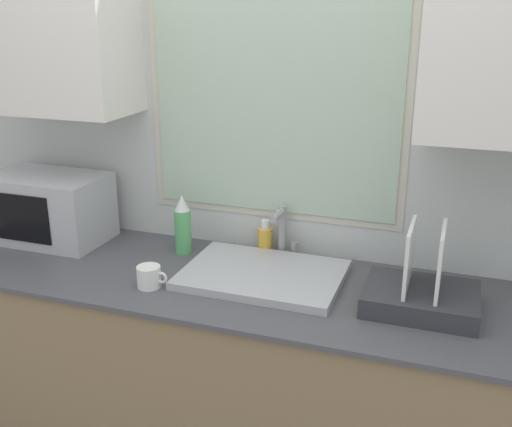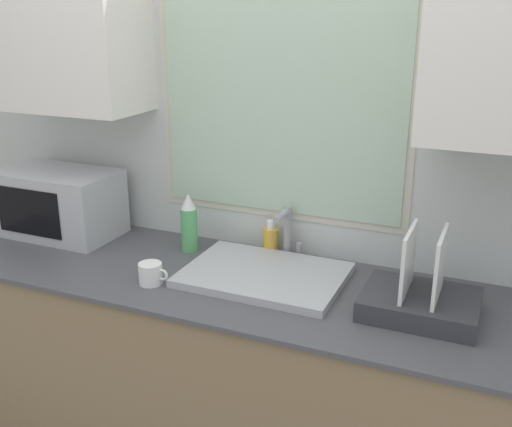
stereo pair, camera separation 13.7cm
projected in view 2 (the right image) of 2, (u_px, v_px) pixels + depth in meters
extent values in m
cube|color=#8C7251|center=(247.00, 390.00, 2.36)|extent=(2.46, 0.66, 0.92)
cube|color=#4C4C51|center=(246.00, 283.00, 2.21)|extent=(2.49, 0.69, 0.02)
cube|color=silver|center=(282.00, 163.00, 2.40)|extent=(6.00, 0.06, 2.60)
cube|color=beige|center=(280.00, 107.00, 2.30)|extent=(1.04, 0.01, 0.90)
cube|color=#B2CCB2|center=(280.00, 107.00, 2.29)|extent=(0.98, 0.01, 0.84)
cube|color=white|center=(67.00, 30.00, 2.39)|extent=(0.61, 0.32, 0.63)
cube|color=#B2B2B7|center=(264.00, 275.00, 2.22)|extent=(0.58, 0.42, 0.03)
cylinder|color=#99999E|center=(287.00, 231.00, 2.40)|extent=(0.03, 0.03, 0.21)
cylinder|color=#99999E|center=(282.00, 215.00, 2.31)|extent=(0.03, 0.13, 0.03)
cylinder|color=#99999E|center=(299.00, 250.00, 2.40)|extent=(0.02, 0.02, 0.06)
cube|color=#B2B2B7|center=(60.00, 203.00, 2.62)|extent=(0.50, 0.31, 0.29)
cube|color=black|center=(28.00, 212.00, 2.50)|extent=(0.33, 0.01, 0.20)
cube|color=#333338|center=(420.00, 304.00, 1.95)|extent=(0.37, 0.29, 0.07)
cube|color=white|center=(408.00, 261.00, 1.93)|extent=(0.01, 0.22, 0.22)
cube|color=white|center=(440.00, 266.00, 1.89)|extent=(0.01, 0.22, 0.22)
cylinder|color=#59B266|center=(189.00, 230.00, 2.45)|extent=(0.07, 0.07, 0.18)
cone|color=silver|center=(188.00, 201.00, 2.41)|extent=(0.06, 0.06, 0.06)
cylinder|color=gold|center=(271.00, 241.00, 2.43)|extent=(0.06, 0.06, 0.11)
cylinder|color=white|center=(271.00, 225.00, 2.41)|extent=(0.03, 0.03, 0.04)
cylinder|color=white|center=(150.00, 274.00, 2.17)|extent=(0.09, 0.09, 0.08)
torus|color=white|center=(162.00, 275.00, 2.15)|extent=(0.04, 0.01, 0.04)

